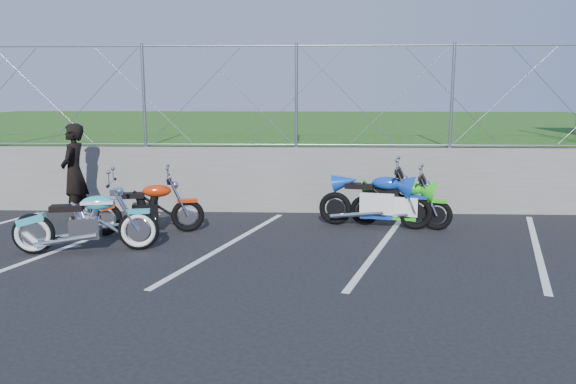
{
  "coord_description": "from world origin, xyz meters",
  "views": [
    {
      "loc": [
        1.27,
        -7.56,
        2.39
      ],
      "look_at": [
        0.92,
        1.3,
        0.79
      ],
      "focal_mm": 35.0,
      "sensor_mm": 36.0,
      "label": 1
    }
  ],
  "objects_px": {
    "cruiser_turquoise": "(88,224)",
    "naked_orange": "(148,210)",
    "sportbike_blue": "(376,202)",
    "person_standing": "(74,173)",
    "sportbike_green": "(402,205)"
  },
  "relations": [
    {
      "from": "sportbike_blue",
      "to": "naked_orange",
      "type": "bearing_deg",
      "value": -158.29
    },
    {
      "from": "sportbike_green",
      "to": "person_standing",
      "type": "bearing_deg",
      "value": -167.49
    },
    {
      "from": "cruiser_turquoise",
      "to": "sportbike_blue",
      "type": "height_order",
      "value": "cruiser_turquoise"
    },
    {
      "from": "cruiser_turquoise",
      "to": "person_standing",
      "type": "distance_m",
      "value": 2.37
    },
    {
      "from": "cruiser_turquoise",
      "to": "naked_orange",
      "type": "distance_m",
      "value": 1.28
    },
    {
      "from": "naked_orange",
      "to": "person_standing",
      "type": "bearing_deg",
      "value": 137.76
    },
    {
      "from": "sportbike_blue",
      "to": "person_standing",
      "type": "bearing_deg",
      "value": -170.47
    },
    {
      "from": "sportbike_blue",
      "to": "sportbike_green",
      "type": "bearing_deg",
      "value": 10.04
    },
    {
      "from": "cruiser_turquoise",
      "to": "sportbike_green",
      "type": "distance_m",
      "value": 5.24
    },
    {
      "from": "cruiser_turquoise",
      "to": "naked_orange",
      "type": "xyz_separation_m",
      "value": [
        0.58,
        1.14,
        -0.01
      ]
    },
    {
      "from": "cruiser_turquoise",
      "to": "sportbike_blue",
      "type": "bearing_deg",
      "value": 10.45
    },
    {
      "from": "sportbike_green",
      "to": "sportbike_blue",
      "type": "xyz_separation_m",
      "value": [
        -0.44,
        0.02,
        0.05
      ]
    },
    {
      "from": "cruiser_turquoise",
      "to": "naked_orange",
      "type": "height_order",
      "value": "cruiser_turquoise"
    },
    {
      "from": "naked_orange",
      "to": "sportbike_blue",
      "type": "relative_size",
      "value": 0.96
    },
    {
      "from": "sportbike_green",
      "to": "sportbike_blue",
      "type": "height_order",
      "value": "sportbike_blue"
    }
  ]
}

